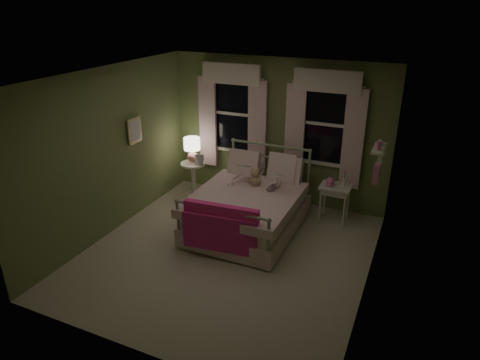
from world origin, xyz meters
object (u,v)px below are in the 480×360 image
at_px(child_right, 275,172).
at_px(teddy_bear, 255,178).
at_px(nightstand_right, 335,191).
at_px(nightstand_left, 193,174).
at_px(bed, 249,208).
at_px(child_left, 243,162).
at_px(table_lamp, 192,148).

relative_size(child_right, teddy_bear, 2.02).
height_order(teddy_bear, nightstand_right, teddy_bear).
distance_m(child_right, teddy_bear, 0.34).
bearing_deg(teddy_bear, nightstand_right, 24.71).
bearing_deg(nightstand_left, child_right, -11.26).
height_order(bed, child_left, child_left).
distance_m(teddy_bear, nightstand_left, 1.60).
distance_m(table_lamp, nightstand_right, 2.71).
relative_size(child_left, table_lamp, 1.72).
relative_size(bed, nightstand_right, 3.18).
bearing_deg(nightstand_right, table_lamp, -178.92).
xyz_separation_m(teddy_bear, nightstand_right, (1.21, 0.56, -0.24)).
relative_size(child_left, teddy_bear, 2.54).
xyz_separation_m(bed, table_lamp, (-1.47, 0.78, 0.58)).
bearing_deg(bed, nightstand_right, 34.60).
bearing_deg(nightstand_left, teddy_bear, -19.03).
relative_size(teddy_bear, nightstand_left, 0.49).
bearing_deg(teddy_bear, bed, -88.85).
height_order(bed, child_right, child_right).
height_order(child_left, child_right, child_left).
xyz_separation_m(bed, nightstand_left, (-1.47, 0.78, 0.04)).
relative_size(bed, child_right, 3.17).
height_order(child_right, nightstand_left, child_right).
height_order(bed, table_lamp, bed).
distance_m(child_right, table_lamp, 1.78).
bearing_deg(teddy_bear, child_right, 29.50).
height_order(child_right, nightstand_right, child_right).
relative_size(table_lamp, nightstand_right, 0.74).
bearing_deg(table_lamp, nightstand_left, -135.00).
bearing_deg(bed, child_left, 123.42).
bearing_deg(child_right, nightstand_right, -158.64).
height_order(child_right, table_lamp, child_right).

